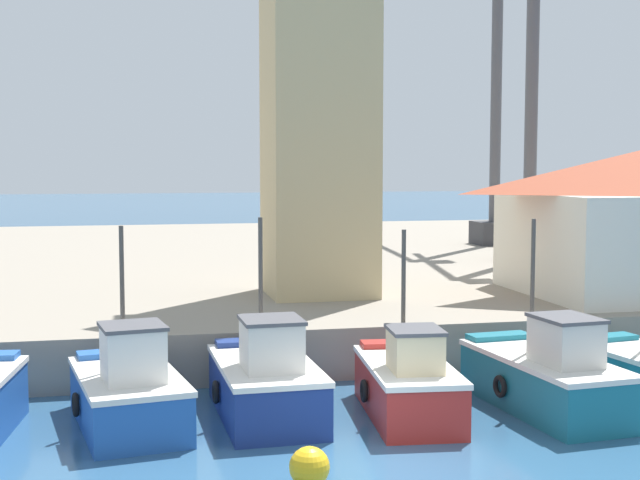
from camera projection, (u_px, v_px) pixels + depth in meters
ground_plane at (374, 469)px, 16.44m from camera, size 300.00×300.00×0.00m
quay_wharf at (223, 267)px, 42.26m from camera, size 120.00×40.00×1.38m
fishing_boat_left_outer at (128, 391)px, 18.97m from camera, size 2.69×4.46×4.28m
fishing_boat_left_inner at (266, 382)px, 19.70m from camera, size 2.25×4.45×4.42m
fishing_boat_mid_left at (408, 383)px, 19.77m from camera, size 2.18×4.29×4.14m
fishing_boat_center at (546, 376)px, 20.23m from camera, size 2.37×4.95×4.34m
clock_tower at (319, 35)px, 28.23m from camera, size 3.82×3.82×17.42m
port_crane_near at (529, 116)px, 38.93m from camera, size 2.00×10.45×16.20m
port_crane_far at (495, 100)px, 45.91m from camera, size 2.00×9.05×19.13m
mooring_buoy at (309, 467)px, 15.49m from camera, size 0.72×0.72×0.72m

